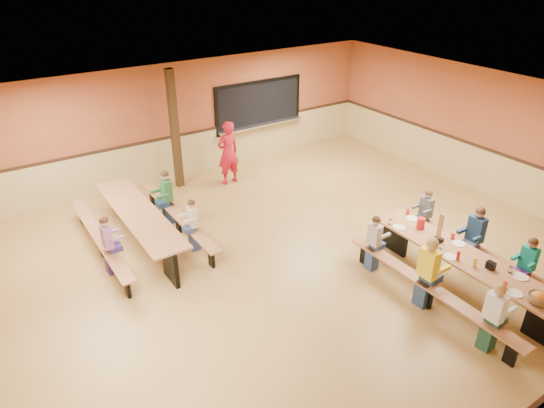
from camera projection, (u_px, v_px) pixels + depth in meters
ground at (282, 264)px, 9.44m from camera, size 12.00×12.00×0.00m
room_envelope at (283, 234)px, 9.12m from camera, size 12.04×10.04×3.02m
kitchen_pass_through at (259, 107)px, 13.67m from camera, size 2.78×0.28×1.38m
structural_post at (175, 130)px, 11.89m from camera, size 0.18×0.18×3.00m
cafeteria_table_main at (462, 266)px, 8.48m from camera, size 1.91×3.70×0.74m
cafeteria_table_second at (139, 221)px, 9.88m from camera, size 1.91×3.70×0.74m
seated_child_white_left at (493, 318)px, 7.20m from camera, size 0.36×0.29×1.18m
seated_adult_yellow at (427, 273)px, 8.09m from camera, size 0.42×0.34×1.31m
seated_child_grey_left at (374, 244)px, 9.06m from camera, size 0.33×0.27×1.13m
seated_child_teal_right at (526, 267)px, 8.37m from camera, size 0.34×0.28×1.14m
seated_child_navy_right at (474, 238)px, 9.11m from camera, size 0.40×0.32×1.26m
seated_child_char_right at (425, 215)px, 10.01m from camera, size 0.33×0.27×1.13m
seated_child_purple_sec at (108, 245)px, 8.96m from camera, size 0.35×0.29×1.17m
seated_child_green_sec at (167, 198)px, 10.61m from camera, size 0.38×0.31×1.23m
seated_child_tan_sec at (193, 225)px, 9.67m from camera, size 0.32×0.26×1.11m
standing_woman at (228, 153)px, 12.36m from camera, size 0.63×0.43×1.67m
punch_pitcher at (421, 223)px, 9.16m from camera, size 0.16×0.16×0.22m
chip_bowl at (539, 298)px, 7.25m from camera, size 0.32×0.32×0.15m
napkin_dispenser at (491, 265)px, 8.01m from camera, size 0.10×0.14×0.13m
condiment_mustard at (475, 262)px, 8.06m from camera, size 0.06×0.06×0.17m
condiment_ketchup at (458, 255)px, 8.24m from camera, size 0.06×0.06×0.17m
table_paddle at (439, 235)px, 8.74m from camera, size 0.16×0.16×0.56m
place_settings at (465, 253)px, 8.36m from camera, size 0.65×3.30×0.11m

